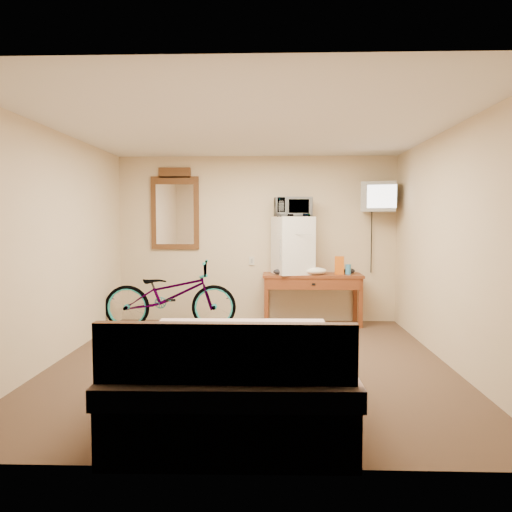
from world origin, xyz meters
The scene contains 13 objects.
room centered at (0.00, 0.00, 1.25)m, with size 4.60×4.64×2.50m.
desk centered at (0.82, 2.00, 0.64)m, with size 1.45×0.56×0.75m.
mini_fridge centered at (0.53, 2.03, 1.17)m, with size 0.65×0.63×0.84m.
microwave centered at (0.53, 2.03, 1.73)m, with size 0.51×0.35×0.28m, color white.
snack_bag centered at (1.21, 1.99, 0.88)m, with size 0.13×0.08×0.26m, color #CF5E12.
blue_cup centered at (1.34, 1.99, 0.82)m, with size 0.08×0.08×0.14m, color #398DC4.
cloth_cream centered at (0.85, 1.93, 0.80)m, with size 0.35×0.27×0.11m, color white.
cloth_dark_a centered at (0.37, 1.89, 0.79)m, with size 0.24×0.18×0.09m, color black.
cloth_dark_b centered at (1.37, 2.10, 0.79)m, with size 0.17×0.14×0.08m, color black.
crt_television centered at (1.77, 2.02, 1.87)m, with size 0.57×0.63×0.42m.
wall_mirror centered at (-1.25, 2.27, 1.69)m, with size 0.73×0.04×1.23m.
bicycle centered at (-1.20, 1.65, 0.48)m, with size 0.65×1.85×0.97m, color black.
bed centered at (-0.06, -1.37, 0.29)m, with size 1.70×2.24×0.90m.
Camera 1 is at (0.24, -5.28, 1.52)m, focal length 35.00 mm.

